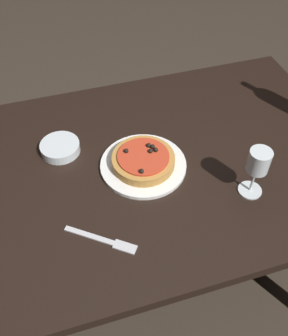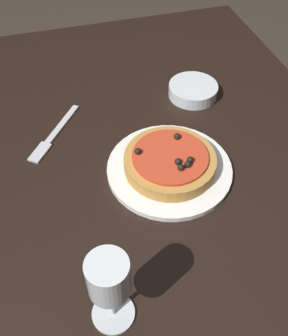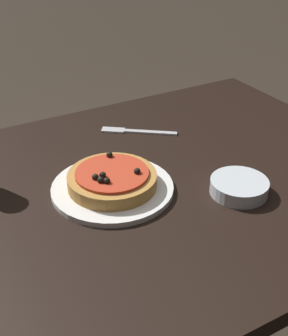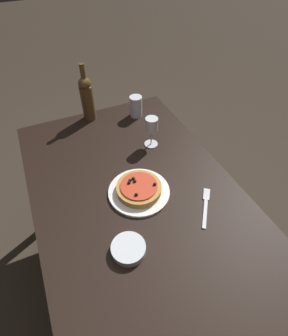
% 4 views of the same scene
% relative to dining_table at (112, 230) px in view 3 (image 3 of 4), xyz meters
% --- Properties ---
extents(dining_table, '(1.33, 0.84, 0.76)m').
position_rel_dining_table_xyz_m(dining_table, '(0.00, 0.00, 0.00)').
color(dining_table, black).
rests_on(dining_table, ground_plane).
extents(dinner_plate, '(0.26, 0.26, 0.01)m').
position_rel_dining_table_xyz_m(dinner_plate, '(0.01, 0.01, 0.10)').
color(dinner_plate, white).
rests_on(dinner_plate, dining_table).
extents(pizza, '(0.19, 0.19, 0.05)m').
position_rel_dining_table_xyz_m(pizza, '(0.01, 0.01, 0.13)').
color(pizza, '#BC843D').
rests_on(pizza, dinner_plate).
extents(side_bowl, '(0.12, 0.12, 0.03)m').
position_rel_dining_table_xyz_m(side_bowl, '(0.24, -0.13, 0.11)').
color(side_bowl, silver).
rests_on(side_bowl, dining_table).
extents(fork, '(0.17, 0.13, 0.00)m').
position_rel_dining_table_xyz_m(fork, '(0.18, 0.23, 0.10)').
color(fork, silver).
rests_on(fork, dining_table).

